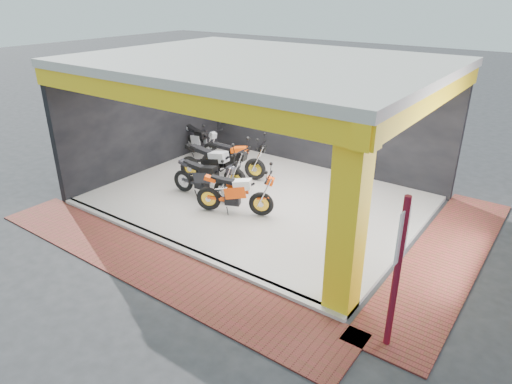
% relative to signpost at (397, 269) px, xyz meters
% --- Properties ---
extents(ground, '(80.00, 80.00, 0.00)m').
position_rel_signpost_xyz_m(ground, '(-4.75, 1.13, -1.42)').
color(ground, '#2D2D30').
rests_on(ground, ground).
extents(showroom_floor, '(8.00, 6.00, 0.10)m').
position_rel_signpost_xyz_m(showroom_floor, '(-4.75, 3.13, -1.37)').
color(showroom_floor, silver).
rests_on(showroom_floor, ground).
extents(showroom_ceiling, '(8.40, 6.40, 0.20)m').
position_rel_signpost_xyz_m(showroom_ceiling, '(-4.75, 3.13, 2.18)').
color(showroom_ceiling, beige).
rests_on(showroom_ceiling, corner_column).
extents(back_wall, '(8.20, 0.20, 3.50)m').
position_rel_signpost_xyz_m(back_wall, '(-4.75, 6.23, 0.33)').
color(back_wall, black).
rests_on(back_wall, ground).
extents(left_wall, '(0.20, 6.20, 3.50)m').
position_rel_signpost_xyz_m(left_wall, '(-8.85, 3.13, 0.33)').
color(left_wall, black).
rests_on(left_wall, ground).
extents(corner_column, '(0.50, 0.50, 3.50)m').
position_rel_signpost_xyz_m(corner_column, '(-1.00, 0.38, 0.33)').
color(corner_column, yellow).
rests_on(corner_column, ground).
extents(header_beam_front, '(8.40, 0.30, 0.40)m').
position_rel_signpost_xyz_m(header_beam_front, '(-4.75, 0.13, 1.88)').
color(header_beam_front, yellow).
rests_on(header_beam_front, corner_column).
extents(header_beam_right, '(0.30, 6.40, 0.40)m').
position_rel_signpost_xyz_m(header_beam_right, '(-0.75, 3.13, 1.88)').
color(header_beam_right, yellow).
rests_on(header_beam_right, corner_column).
extents(floor_kerb, '(8.00, 0.20, 0.10)m').
position_rel_signpost_xyz_m(floor_kerb, '(-4.75, 0.11, -1.37)').
color(floor_kerb, silver).
rests_on(floor_kerb, ground).
extents(paver_front, '(9.00, 1.40, 0.03)m').
position_rel_signpost_xyz_m(paver_front, '(-4.75, -0.67, -1.41)').
color(paver_front, maroon).
rests_on(paver_front, ground).
extents(paver_right, '(1.40, 7.00, 0.03)m').
position_rel_signpost_xyz_m(paver_right, '(0.05, 3.13, -1.41)').
color(paver_right, maroon).
rests_on(paver_right, ground).
extents(signpost, '(0.10, 0.36, 2.60)m').
position_rel_signpost_xyz_m(signpost, '(0.00, 0.00, 0.00)').
color(signpost, maroon).
rests_on(signpost, ground).
extents(moto_hero, '(2.19, 1.50, 1.26)m').
position_rel_signpost_xyz_m(moto_hero, '(-4.09, 2.31, -0.70)').
color(moto_hero, '#FF4A0A').
rests_on(moto_hero, showroom_floor).
extents(moto_row_a, '(2.45, 1.01, 1.47)m').
position_rel_signpost_xyz_m(moto_row_a, '(-5.45, 3.02, -0.59)').
color(moto_row_a, black).
rests_on(moto_row_a, showroom_floor).
extents(moto_row_b, '(2.10, 0.97, 1.24)m').
position_rel_signpost_xyz_m(moto_row_b, '(-5.32, 2.39, -0.70)').
color(moto_row_b, black).
rests_on(moto_row_b, showroom_floor).
extents(moto_row_c, '(2.27, 1.34, 1.30)m').
position_rel_signpost_xyz_m(moto_row_c, '(-5.56, 4.07, -0.67)').
color(moto_row_c, black).
rests_on(moto_row_c, showroom_floor).
extents(moto_row_d, '(2.24, 1.31, 1.29)m').
position_rel_signpost_xyz_m(moto_row_d, '(-7.55, 4.38, -0.68)').
color(moto_row_d, '#AFB2B7').
rests_on(moto_row_d, showroom_floor).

